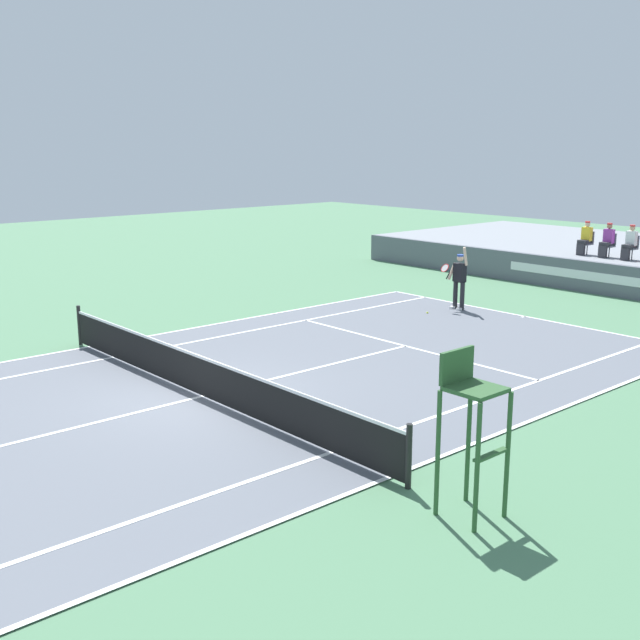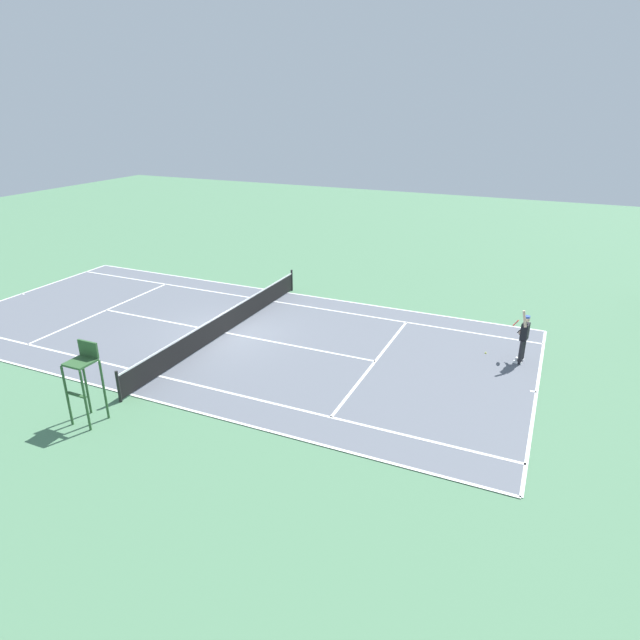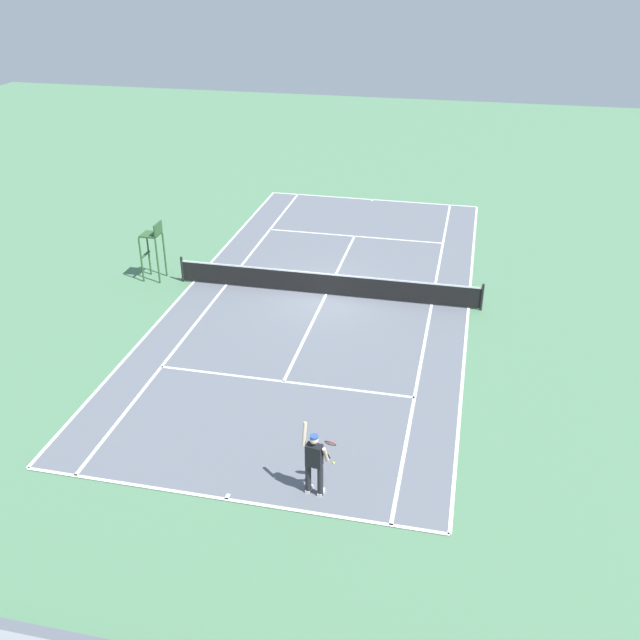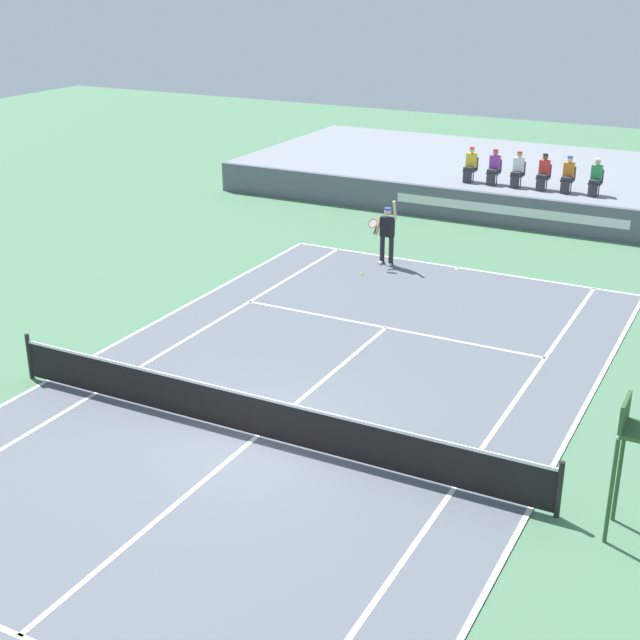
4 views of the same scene
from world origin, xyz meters
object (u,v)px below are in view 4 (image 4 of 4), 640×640
at_px(umpire_chair, 638,453).
at_px(spectator_seated_1, 494,167).
at_px(spectator_seated_0, 470,165).
at_px(spectator_seated_2, 518,170).
at_px(spectator_seated_4, 568,175).
at_px(tennis_ball, 362,274).
at_px(spectator_seated_3, 543,173).
at_px(tennis_player, 387,234).
at_px(spectator_seated_5, 596,178).

bearing_deg(umpire_chair, spectator_seated_1, 113.72).
xyz_separation_m(spectator_seated_0, spectator_seated_2, (1.78, 0.00, 0.00)).
bearing_deg(umpire_chair, spectator_seated_4, 106.39).
bearing_deg(tennis_ball, spectator_seated_1, 81.42).
height_order(spectator_seated_1, spectator_seated_2, same).
relative_size(spectator_seated_1, spectator_seated_4, 1.00).
bearing_deg(spectator_seated_1, spectator_seated_3, 0.00).
relative_size(tennis_player, umpire_chair, 0.85).
bearing_deg(spectator_seated_0, spectator_seated_5, 0.00).
relative_size(spectator_seated_1, spectator_seated_3, 1.00).
xyz_separation_m(spectator_seated_1, tennis_ball, (-1.29, -8.54, -1.72)).
bearing_deg(spectator_seated_4, tennis_ball, -114.98).
relative_size(spectator_seated_2, spectator_seated_3, 1.00).
xyz_separation_m(spectator_seated_3, tennis_player, (-2.88, -7.31, -0.76)).
bearing_deg(spectator_seated_4, tennis_player, -117.16).
distance_m(spectator_seated_1, spectator_seated_5, 3.65).
distance_m(spectator_seated_3, tennis_ball, 9.25).
xyz_separation_m(spectator_seated_1, spectator_seated_3, (1.82, 0.00, 0.00)).
bearing_deg(spectator_seated_2, spectator_seated_5, 0.00).
bearing_deg(spectator_seated_2, spectator_seated_0, 180.00).
bearing_deg(spectator_seated_4, spectator_seated_0, 180.00).
bearing_deg(spectator_seated_3, umpire_chair, -71.18).
relative_size(spectator_seated_4, tennis_ball, 18.60).
bearing_deg(spectator_seated_1, tennis_ball, -98.58).
height_order(spectator_seated_4, tennis_player, spectator_seated_4).
relative_size(spectator_seated_0, tennis_player, 0.61).
height_order(tennis_ball, umpire_chair, umpire_chair).
distance_m(spectator_seated_3, spectator_seated_4, 0.86).
bearing_deg(spectator_seated_0, spectator_seated_1, 0.00).
height_order(spectator_seated_2, spectator_seated_4, same).
relative_size(spectator_seated_3, tennis_ball, 18.60).
bearing_deg(spectator_seated_4, umpire_chair, -73.61).
distance_m(tennis_ball, umpire_chair, 13.79).
xyz_separation_m(spectator_seated_0, spectator_seated_4, (3.58, 0.00, 0.00)).
bearing_deg(spectator_seated_5, spectator_seated_4, 180.00).
relative_size(spectator_seated_5, tennis_ball, 18.60).
xyz_separation_m(spectator_seated_0, spectator_seated_5, (4.55, 0.00, 0.00)).
distance_m(spectator_seated_3, tennis_player, 7.89).
height_order(spectator_seated_1, spectator_seated_5, same).
distance_m(spectator_seated_0, spectator_seated_2, 1.78).
xyz_separation_m(spectator_seated_5, tennis_player, (-4.71, -7.31, -0.76)).
xyz_separation_m(spectator_seated_3, umpire_chair, (6.30, -18.49, -0.20)).
bearing_deg(spectator_seated_0, tennis_player, -91.28).
relative_size(spectator_seated_0, umpire_chair, 0.52).
xyz_separation_m(spectator_seated_2, spectator_seated_4, (1.80, 0.00, 0.00)).
height_order(spectator_seated_2, spectator_seated_5, same).
distance_m(spectator_seated_1, tennis_ball, 8.80).
height_order(spectator_seated_1, umpire_chair, umpire_chair).
relative_size(spectator_seated_0, spectator_seated_5, 1.00).
bearing_deg(tennis_ball, spectator_seated_4, 65.02).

